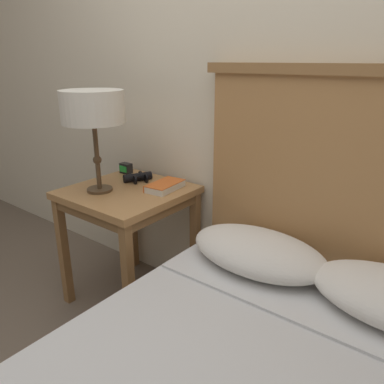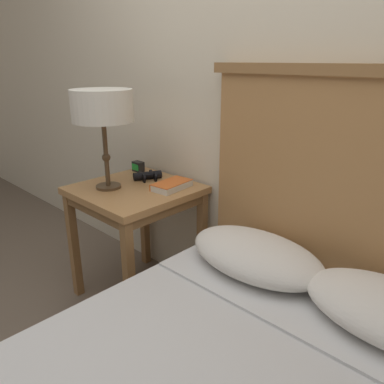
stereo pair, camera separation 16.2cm
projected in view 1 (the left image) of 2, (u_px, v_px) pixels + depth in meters
wall_back at (267, 59)px, 1.65m from camera, size 8.00×0.06×2.60m
nightstand at (128, 205)px, 1.99m from camera, size 0.58×0.58×0.66m
table_lamp at (93, 109)px, 1.79m from camera, size 0.31×0.31×0.51m
book_on_nightstand at (165, 186)px, 1.95m from camera, size 0.14×0.22×0.04m
binoculars_pair at (138, 177)px, 2.08m from camera, size 0.16×0.16×0.05m
alarm_clock at (126, 168)px, 2.22m from camera, size 0.07×0.05×0.06m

